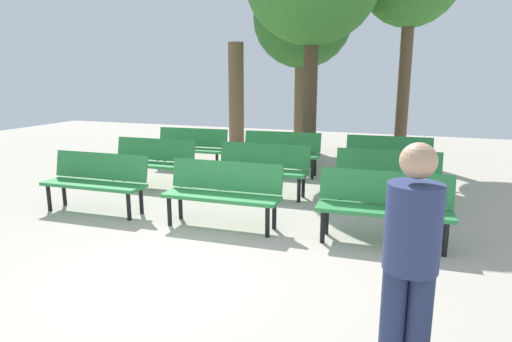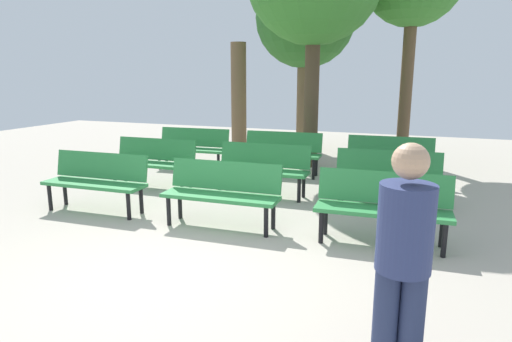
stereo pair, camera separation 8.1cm
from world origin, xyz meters
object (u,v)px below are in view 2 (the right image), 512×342
tree_2 (305,19)px  visitor_with_backpack (403,255)px  bench_r1_c0 (153,159)px  bench_r0_c1 (222,190)px  bench_r0_c2 (383,203)px  bench_r2_c0 (193,146)px  bench_r2_c2 (390,157)px  bench_r0_c0 (97,178)px  bench_r1_c1 (263,166)px  bench_r1_c2 (388,175)px  bench_r2_c1 (282,151)px  tree_0 (239,96)px

tree_2 → visitor_with_backpack: 9.86m
bench_r1_c0 → bench_r0_c1: bearing=-37.3°
bench_r0_c2 → bench_r2_c0: same height
bench_r2_c2 → bench_r0_c2: bearing=-90.4°
bench_r2_c2 → bench_r0_c0: bearing=-142.7°
bench_r0_c1 → bench_r2_c0: 3.85m
bench_r2_c2 → tree_2: (-2.53, 3.22, 2.95)m
bench_r1_c1 → tree_2: (-0.57, 4.90, 2.95)m
bench_r0_c0 → bench_r1_c2: (4.10, 1.75, 0.00)m
bench_r0_c0 → bench_r0_c1: 2.06m
bench_r1_c0 → bench_r2_c1: same height
bench_r1_c0 → tree_0: bearing=92.1°
bench_r1_c1 → bench_r2_c2: 2.58m
bench_r1_c0 → bench_r1_c1: same height
bench_r0_c2 → bench_r1_c0: (-4.19, 1.43, 0.00)m
bench_r0_c1 → bench_r1_c0: same height
tree_0 → visitor_with_backpack: tree_0 is taller
bench_r1_c0 → visitor_with_backpack: 6.06m
bench_r1_c1 → tree_2: 5.75m
bench_r0_c2 → bench_r2_c0: 5.27m
bench_r0_c1 → bench_r2_c2: same height
bench_r0_c1 → bench_r1_c0: (-2.10, 1.53, 0.00)m
visitor_with_backpack → bench_r1_c0: bearing=-48.1°
tree_2 → visitor_with_backpack: size_ratio=2.92×
bench_r0_c1 → bench_r2_c1: same height
bench_r1_c1 → tree_0: bearing=116.0°
visitor_with_backpack → tree_0: bearing=-67.8°
bench_r0_c0 → visitor_with_backpack: visitor_with_backpack is taller
bench_r0_c1 → tree_2: size_ratio=0.33×
bench_r2_c2 → bench_r0_c1: bearing=-123.2°
bench_r2_c1 → bench_r2_c2: 2.12m
bench_r2_c0 → tree_2: tree_2 is taller
tree_0 → bench_r2_c1: bearing=-53.7°
bench_r1_c0 → tree_2: size_ratio=0.33×
bench_r1_c0 → visitor_with_backpack: visitor_with_backpack is taller
bench_r0_c1 → bench_r2_c2: 3.87m
tree_2 → visitor_with_backpack: bearing=-71.8°
bench_r0_c1 → bench_r1_c2: size_ratio=0.99×
bench_r2_c1 → visitor_with_backpack: (2.56, -5.77, 0.43)m
bench_r2_c1 → bench_r1_c1: bearing=-87.7°
bench_r1_c1 → tree_2: tree_2 is taller
bench_r0_c0 → bench_r2_c0: (-0.12, 3.22, 0.00)m
bench_r0_c1 → tree_2: (-0.57, 6.56, 2.95)m
bench_r1_c0 → tree_2: bearing=72.0°
bench_r0_c0 → bench_r2_c2: same height
bench_r1_c0 → bench_r1_c2: bearing=1.2°
bench_r1_c1 → bench_r0_c0: bearing=-141.5°
bench_r0_c0 → tree_0: bearing=91.0°
bench_r1_c2 → bench_r2_c2: 1.63m
bench_r2_c0 → bench_r1_c1: bearing=-38.2°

